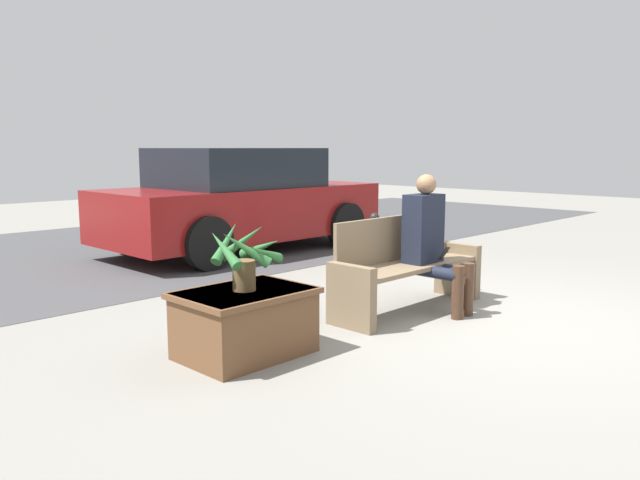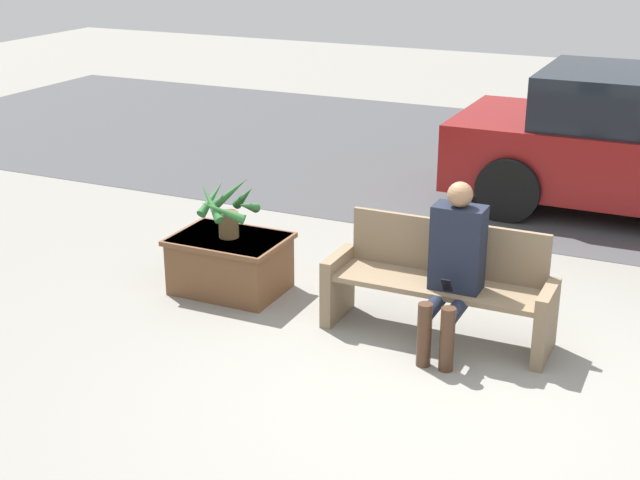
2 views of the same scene
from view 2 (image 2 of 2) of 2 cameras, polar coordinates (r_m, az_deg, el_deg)
The scene contains 6 objects.
ground_plane at distance 6.16m, azimuth 7.53°, elevation -9.37°, with size 30.00×30.00×0.00m, color gray.
road_surface at distance 11.53m, azimuth 16.60°, elevation 4.22°, with size 20.00×6.00×0.01m, color #424244.
bench at distance 6.74m, azimuth 7.68°, elevation -2.81°, with size 1.72×0.49×0.86m.
person_seated at distance 6.44m, azimuth 8.54°, elevation -1.47°, with size 0.37×0.60×1.25m.
planter_box at distance 7.54m, azimuth -5.78°, elevation -1.39°, with size 0.94×0.69×0.48m.
potted_plant at distance 7.37m, azimuth -5.90°, elevation 2.07°, with size 0.51×0.52×0.49m.
Camera 2 is at (1.53, -5.14, 3.03)m, focal length 50.00 mm.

